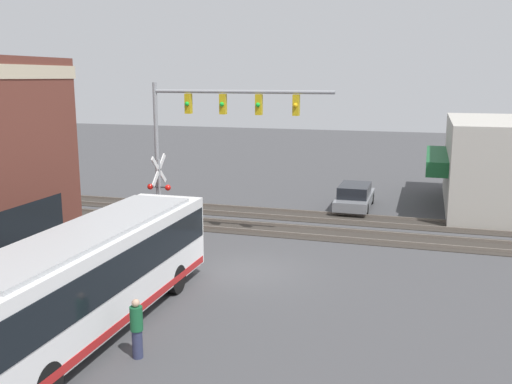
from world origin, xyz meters
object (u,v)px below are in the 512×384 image
Objects in this scene: parked_car_grey at (355,197)px; pedestrian_near_bus at (137,328)px; city_bus at (91,275)px; crossing_signal at (159,187)px.

pedestrian_near_bus is (-19.23, 3.30, 0.17)m from parked_car_grey.
pedestrian_near_bus is at bearing -119.59° from city_bus.
crossing_signal reaches higher than pedestrian_near_bus.
city_bus is 10.31m from crossing_signal.
city_bus is 2.56m from pedestrian_near_bus.
crossing_signal is 0.79× the size of parked_car_grey.
crossing_signal is at bearing 135.09° from parked_car_grey.
crossing_signal is (9.94, 2.68, 0.61)m from city_bus.
pedestrian_near_bus is (-11.13, -4.78, -1.46)m from crossing_signal.
city_bus reaches higher than pedestrian_near_bus.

